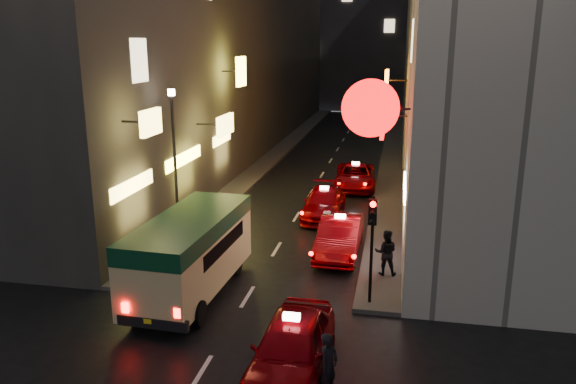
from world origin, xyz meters
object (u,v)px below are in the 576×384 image
Objects in this scene: taxi_near at (291,343)px; minibus at (190,246)px; lamp_post at (175,156)px; traffic_light at (372,228)px; pedestrian_crossing at (329,362)px.

minibus is at bearing 135.98° from taxi_near.
lamp_post is (-6.48, 8.65, 2.83)m from taxi_near.
lamp_post reaches higher than taxi_near.
taxi_near is 1.62× the size of traffic_light.
traffic_light is at bearing 16.71° from pedestrian_crossing.
traffic_light is at bearing 67.37° from taxi_near.
taxi_near is at bearing 80.22° from pedestrian_crossing.
minibus is 1.81× the size of traffic_light.
lamp_post is (-8.20, 4.53, 1.04)m from traffic_light.
pedestrian_crossing is at bearing -42.38° from minibus.
pedestrian_crossing is 0.53× the size of traffic_light.
minibus is 1.12× the size of taxi_near.
lamp_post is (-7.50, 9.36, 2.80)m from pedestrian_crossing.
minibus reaches higher than taxi_near.
pedestrian_crossing is 5.19m from traffic_light.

